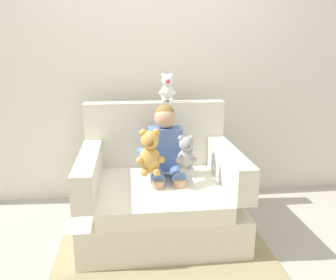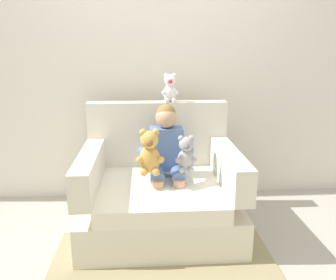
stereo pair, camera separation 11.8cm
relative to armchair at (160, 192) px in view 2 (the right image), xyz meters
The scene contains 7 objects.
ground_plane 0.31m from the armchair, 90.00° to the right, with size 8.00×8.00×0.00m, color #ADA89E.
back_wall 1.23m from the armchair, 90.00° to the left, with size 6.00×0.10×2.60m, color silver.
armchair is the anchor object (origin of this frame).
seated_child 0.32m from the armchair, 34.89° to the left, with size 0.45×0.39×0.82m.
plush_grey 0.41m from the armchair, 30.21° to the right, with size 0.16×0.13×0.28m.
plush_honey 0.41m from the armchair, 119.15° to the right, with size 0.20×0.16×0.34m.
plush_white_on_backrest 0.87m from the armchair, 74.14° to the left, with size 0.14×0.12×0.24m.
Camera 2 is at (-0.11, -2.50, 1.43)m, focal length 37.05 mm.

